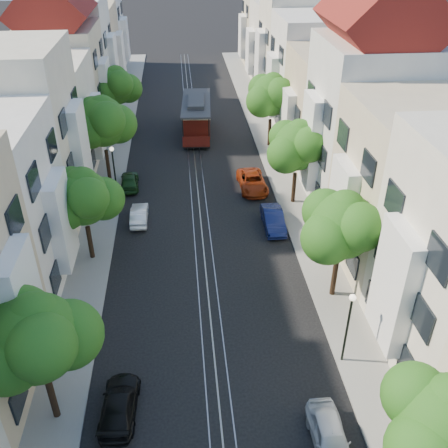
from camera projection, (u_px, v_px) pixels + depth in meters
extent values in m
plane|color=black|center=(195.00, 162.00, 44.63)|extent=(200.00, 200.00, 0.00)
cube|color=gray|center=(275.00, 158.00, 45.16)|extent=(2.50, 80.00, 0.12)
cube|color=gray|center=(113.00, 165.00, 44.04)|extent=(2.50, 80.00, 0.12)
cube|color=gray|center=(189.00, 162.00, 44.59)|extent=(0.06, 80.00, 0.02)
cube|color=gray|center=(195.00, 162.00, 44.63)|extent=(0.06, 80.00, 0.02)
cube|color=gray|center=(201.00, 162.00, 44.67)|extent=(0.06, 80.00, 0.02)
cube|color=tan|center=(195.00, 162.00, 44.63)|extent=(0.08, 80.00, 0.01)
cube|color=white|center=(395.00, 287.00, 22.57)|extent=(0.90, 3.04, 6.05)
cube|color=beige|center=(407.00, 192.00, 29.41)|extent=(7.00, 8.00, 10.00)
cube|color=white|center=(342.00, 206.00, 29.54)|extent=(0.90, 3.04, 5.50)
cube|color=silver|center=(365.00, 126.00, 35.63)|extent=(7.00, 8.00, 12.00)
cube|color=white|center=(311.00, 141.00, 35.84)|extent=(0.90, 3.04, 6.60)
cube|color=#C6B28C|center=(332.00, 109.00, 43.17)|extent=(7.00, 8.00, 9.00)
cube|color=white|center=(288.00, 119.00, 43.26)|extent=(0.90, 3.04, 4.95)
cube|color=white|center=(311.00, 75.00, 49.52)|extent=(7.00, 8.00, 10.50)
cube|color=white|center=(272.00, 85.00, 49.67)|extent=(0.90, 3.04, 5.78)
cube|color=beige|center=(294.00, 51.00, 56.01)|extent=(7.00, 8.00, 11.50)
cube|color=white|center=(260.00, 60.00, 56.20)|extent=(0.90, 3.04, 6.32)
cube|color=silver|center=(280.00, 44.00, 63.29)|extent=(7.00, 8.00, 9.50)
cube|color=white|center=(250.00, 51.00, 63.40)|extent=(0.90, 3.04, 5.23)
cube|color=beige|center=(270.00, 30.00, 69.90)|extent=(7.00, 8.00, 10.00)
cube|color=white|center=(243.00, 36.00, 70.03)|extent=(0.90, 3.04, 5.50)
cube|color=white|center=(24.00, 311.00, 21.35)|extent=(0.90, 3.04, 5.93)
cube|color=white|center=(60.00, 221.00, 28.31)|extent=(0.90, 3.04, 5.39)
cube|color=beige|center=(21.00, 140.00, 33.83)|extent=(7.00, 8.00, 11.76)
cube|color=white|center=(80.00, 151.00, 34.62)|extent=(0.90, 3.04, 6.47)
cube|color=silver|center=(49.00, 119.00, 41.36)|extent=(7.00, 8.00, 8.82)
cube|color=white|center=(96.00, 126.00, 42.03)|extent=(0.90, 3.04, 4.85)
cube|color=beige|center=(65.00, 83.00, 47.72)|extent=(7.00, 8.00, 10.29)
cube|color=white|center=(106.00, 90.00, 48.45)|extent=(0.90, 3.04, 5.66)
cube|color=silver|center=(77.00, 57.00, 54.21)|extent=(7.00, 8.00, 11.27)
cube|color=white|center=(113.00, 64.00, 54.98)|extent=(0.90, 3.04, 6.20)
cube|color=#C6B28C|center=(88.00, 49.00, 61.48)|extent=(7.00, 8.00, 9.31)
cube|color=white|center=(120.00, 55.00, 62.17)|extent=(0.90, 3.04, 5.12)
cube|color=white|center=(96.00, 34.00, 68.10)|extent=(7.00, 8.00, 9.80)
cube|color=white|center=(125.00, 39.00, 68.81)|extent=(0.90, 3.04, 5.39)
sphere|color=#175916|center=(445.00, 425.00, 16.66)|extent=(3.38, 3.38, 3.38)
cylinder|color=black|center=(334.00, 277.00, 28.45)|extent=(0.30, 0.30, 2.45)
sphere|color=#175916|center=(342.00, 225.00, 26.61)|extent=(3.64, 3.64, 3.64)
sphere|color=#175916|center=(358.00, 226.00, 27.33)|extent=(2.91, 2.91, 2.91)
sphere|color=#175916|center=(327.00, 238.00, 26.10)|extent=(2.84, 2.84, 2.84)
sphere|color=#175916|center=(345.00, 210.00, 26.22)|extent=(2.18, 2.18, 2.18)
cylinder|color=black|center=(294.00, 187.00, 37.75)|extent=(0.30, 0.30, 2.38)
sphere|color=#175916|center=(297.00, 146.00, 35.96)|extent=(3.54, 3.54, 3.54)
sphere|color=#175916|center=(310.00, 148.00, 36.68)|extent=(2.83, 2.83, 2.83)
sphere|color=#175916|center=(286.00, 154.00, 35.45)|extent=(2.76, 2.76, 2.76)
sphere|color=#175916|center=(299.00, 134.00, 35.57)|extent=(2.12, 2.12, 2.12)
cylinder|color=black|center=(269.00, 132.00, 46.99)|extent=(0.30, 0.30, 2.52)
sphere|color=#175916|center=(271.00, 95.00, 45.10)|extent=(3.74, 3.74, 3.74)
sphere|color=#175916|center=(282.00, 97.00, 45.81)|extent=(3.00, 3.00, 3.00)
sphere|color=#175916|center=(262.00, 101.00, 44.59)|extent=(2.92, 2.92, 2.92)
sphere|color=#175916|center=(273.00, 85.00, 44.71)|extent=(2.25, 2.25, 2.25)
cylinder|color=black|center=(52.00, 396.00, 21.43)|extent=(0.30, 0.30, 2.45)
sphere|color=#175916|center=(36.00, 338.00, 19.59)|extent=(3.64, 3.64, 3.64)
sphere|color=#175916|center=(68.00, 334.00, 20.30)|extent=(2.91, 2.91, 2.91)
sphere|color=#175916|center=(8.00, 358.00, 19.08)|extent=(2.84, 2.84, 2.84)
sphere|color=#175916|center=(35.00, 319.00, 19.20)|extent=(2.18, 2.18, 2.18)
cylinder|color=black|center=(90.00, 242.00, 31.60)|extent=(0.30, 0.30, 2.27)
sphere|color=#175916|center=(83.00, 198.00, 29.89)|extent=(3.38, 3.38, 3.38)
sphere|color=#175916|center=(103.00, 199.00, 30.61)|extent=(2.70, 2.70, 2.70)
sphere|color=#175916|center=(65.00, 209.00, 29.38)|extent=(2.64, 2.64, 2.64)
sphere|color=#175916|center=(82.00, 183.00, 29.50)|extent=(2.03, 2.03, 2.03)
cylinder|color=black|center=(108.00, 165.00, 40.78)|extent=(0.30, 0.30, 2.62)
sphere|color=#175916|center=(102.00, 122.00, 38.81)|extent=(3.90, 3.90, 3.90)
sphere|color=#175916|center=(118.00, 124.00, 39.53)|extent=(3.12, 3.12, 3.12)
sphere|color=#175916|center=(89.00, 129.00, 38.31)|extent=(3.04, 3.04, 3.04)
sphere|color=#175916|center=(102.00, 110.00, 38.43)|extent=(2.34, 2.34, 2.34)
cylinder|color=black|center=(120.00, 119.00, 50.13)|extent=(0.30, 0.30, 2.38)
sphere|color=#175916|center=(116.00, 86.00, 48.34)|extent=(3.54, 3.54, 3.54)
sphere|color=#175916|center=(128.00, 88.00, 49.06)|extent=(2.83, 2.83, 2.83)
sphere|color=#175916|center=(105.00, 92.00, 47.84)|extent=(2.76, 2.76, 2.76)
sphere|color=#175916|center=(116.00, 76.00, 47.95)|extent=(2.12, 2.12, 2.12)
cylinder|color=black|center=(347.00, 330.00, 23.75)|extent=(0.12, 0.12, 4.00)
sphere|color=#FFF2CC|center=(353.00, 298.00, 22.69)|extent=(0.32, 0.32, 0.32)
cylinder|color=black|center=(115.00, 173.00, 37.96)|extent=(0.12, 0.12, 4.00)
sphere|color=#FFF2CC|center=(112.00, 149.00, 36.89)|extent=(0.32, 0.32, 0.32)
cube|color=black|center=(197.00, 129.00, 50.04)|extent=(3.02, 8.87, 0.33)
cube|color=#54140E|center=(197.00, 117.00, 49.34)|extent=(2.94, 5.61, 2.62)
cube|color=beige|center=(196.00, 107.00, 48.82)|extent=(3.00, 5.66, 0.66)
cube|color=#2D2D30|center=(196.00, 103.00, 48.58)|extent=(3.24, 8.88, 0.20)
cube|color=#2D2D30|center=(196.00, 100.00, 48.44)|extent=(1.82, 5.00, 0.38)
imported|color=silver|center=(330.00, 437.00, 20.58)|extent=(1.46, 3.62, 1.23)
imported|color=#0E1646|center=(273.00, 220.00, 35.09)|extent=(1.37, 3.87, 1.27)
imported|color=maroon|center=(252.00, 182.00, 40.03)|extent=(2.22, 4.56, 1.25)
imported|color=black|center=(119.00, 404.00, 22.02)|extent=(1.77, 3.91, 1.11)
imported|color=white|center=(139.00, 215.00, 35.84)|extent=(1.16, 3.31, 1.09)
imported|color=#173816|center=(130.00, 181.00, 40.26)|extent=(1.58, 3.56, 1.19)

